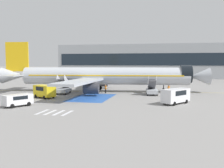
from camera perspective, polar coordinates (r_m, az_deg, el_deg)
name	(u,v)px	position (r m, az deg, el deg)	size (l,w,h in m)	color
ground_plane	(99,91)	(59.49, -2.82, -1.57)	(600.00, 600.00, 0.00)	gray
apron_leadline_yellow	(105,92)	(58.52, -1.47, -1.67)	(0.20, 80.62, 0.01)	gold
apron_stand_patch_blue	(92,98)	(48.87, -4.35, -2.97)	(6.83, 11.97, 0.01)	#2856A8
apron_walkway_bar_0	(42,112)	(36.12, -14.99, -5.89)	(0.44, 3.60, 0.01)	silver
apron_walkway_bar_1	(50,112)	(35.59, -13.27, -6.01)	(0.44, 3.60, 0.01)	silver
apron_walkway_bar_2	(59,113)	(35.09, -11.49, -6.13)	(0.44, 3.60, 0.01)	silver
apron_walkway_bar_3	(67,113)	(34.62, -9.67, -6.25)	(0.44, 3.60, 0.01)	silver
airliner	(102,76)	(58.32, -2.16, 1.73)	(46.62, 36.57, 11.13)	#B7BCC4
boarding_stairs_forward	(152,90)	(53.64, 8.68, -1.27)	(2.77, 5.43, 3.86)	#ADB2BA
boarding_stairs_aft	(64,89)	(55.71, -10.48, -1.05)	(2.77, 5.43, 4.04)	#ADB2BA
fuel_tanker	(99,78)	(84.03, -2.94, 1.41)	(9.66, 2.99, 3.25)	#38383D
service_van_0	(18,99)	(41.33, -19.84, -3.14)	(3.62, 4.54, 1.80)	silver
service_van_1	(176,95)	(42.51, 13.71, -2.34)	(4.65, 5.51, 2.39)	silver
service_van_2	(44,90)	(49.75, -14.49, -1.36)	(4.74, 3.83, 2.34)	yellow
ground_crew_0	(169,89)	(55.29, 12.23, -1.03)	(0.46, 0.47, 1.86)	#2D2D33
ground_crew_1	(96,89)	(54.50, -3.55, -1.12)	(0.48, 0.37, 1.71)	#191E38
ground_crew_2	(106,88)	(55.51, -1.40, -0.91)	(0.46, 0.47, 1.84)	black
terminal_building	(149,61)	(112.66, 8.10, 4.95)	(77.66, 12.10, 13.91)	#9EA3A8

